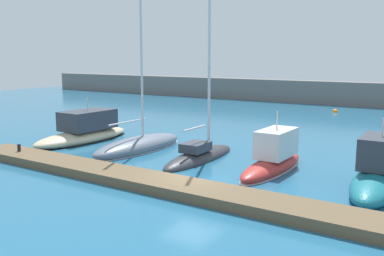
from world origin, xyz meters
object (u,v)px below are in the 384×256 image
at_px(sailboat_charcoal_third, 200,154).
at_px(dock_bollard, 19,148).
at_px(motorboat_sand_nearest, 85,131).
at_px(sailboat_slate_second, 139,145).
at_px(motorboat_teal_fifth, 379,173).
at_px(motorboat_red_fourth, 274,158).
at_px(mooring_buoy_orange, 335,112).

height_order(sailboat_charcoal_third, dock_bollard, sailboat_charcoal_third).
bearing_deg(motorboat_sand_nearest, sailboat_slate_second, -92.18).
height_order(sailboat_slate_second, sailboat_charcoal_third, sailboat_charcoal_third).
height_order(sailboat_slate_second, dock_bollard, sailboat_slate_second).
height_order(sailboat_slate_second, motorboat_teal_fifth, sailboat_slate_second).
bearing_deg(motorboat_sand_nearest, motorboat_red_fourth, -89.36).
distance_m(motorboat_sand_nearest, sailboat_slate_second, 5.44).
bearing_deg(motorboat_sand_nearest, motorboat_teal_fifth, -90.31).
height_order(motorboat_sand_nearest, sailboat_charcoal_third, sailboat_charcoal_third).
distance_m(sailboat_charcoal_third, motorboat_red_fourth, 4.65).
bearing_deg(sailboat_charcoal_third, motorboat_sand_nearest, 87.05).
bearing_deg(motorboat_sand_nearest, dock_bollard, -169.79).
height_order(motorboat_teal_fifth, dock_bollard, motorboat_teal_fifth).
xyz_separation_m(sailboat_charcoal_third, dock_bollard, (-9.20, -5.81, 0.36)).
height_order(motorboat_sand_nearest, mooring_buoy_orange, motorboat_sand_nearest).
bearing_deg(motorboat_teal_fifth, mooring_buoy_orange, 16.78).
distance_m(motorboat_sand_nearest, sailboat_charcoal_third, 10.19).
bearing_deg(sailboat_charcoal_third, dock_bollard, 121.33).
bearing_deg(motorboat_red_fourth, sailboat_charcoal_third, 93.61).
bearing_deg(motorboat_sand_nearest, mooring_buoy_orange, -21.60).
distance_m(sailboat_slate_second, mooring_buoy_orange, 27.43).
relative_size(sailboat_charcoal_third, mooring_buoy_orange, 20.97).
xyz_separation_m(sailboat_slate_second, sailboat_charcoal_third, (4.76, -0.04, -0.02)).
relative_size(sailboat_charcoal_third, motorboat_red_fourth, 2.09).
xyz_separation_m(motorboat_sand_nearest, dock_bollard, (0.98, -6.17, -0.01)).
height_order(sailboat_charcoal_third, mooring_buoy_orange, sailboat_charcoal_third).
relative_size(sailboat_charcoal_third, motorboat_teal_fifth, 1.94).
xyz_separation_m(sailboat_charcoal_third, motorboat_teal_fifth, (10.01, -0.18, 0.38)).
distance_m(sailboat_slate_second, dock_bollard, 7.35).
xyz_separation_m(motorboat_sand_nearest, motorboat_red_fourth, (14.81, -0.15, -0.01)).
height_order(motorboat_teal_fifth, mooring_buoy_orange, motorboat_teal_fifth).
height_order(sailboat_charcoal_third, motorboat_red_fourth, sailboat_charcoal_third).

